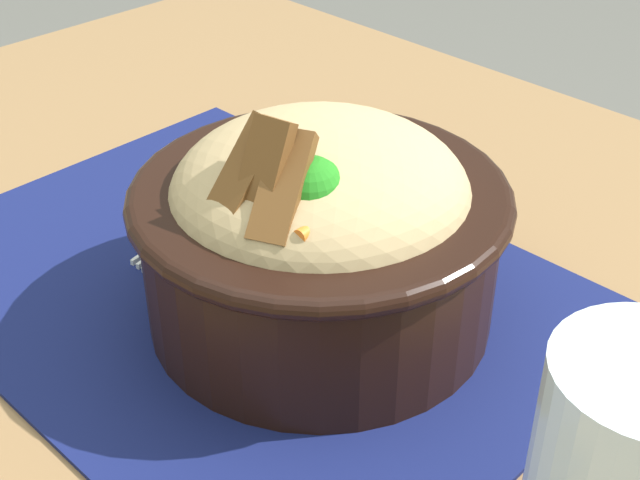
{
  "coord_description": "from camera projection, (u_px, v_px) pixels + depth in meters",
  "views": [
    {
      "loc": [
        -0.3,
        0.25,
        1.07
      ],
      "look_at": [
        -0.01,
        -0.04,
        0.81
      ],
      "focal_mm": 49.85,
      "sensor_mm": 36.0,
      "label": 1
    }
  ],
  "objects": [
    {
      "name": "table",
      "position": [
        260.0,
        433.0,
        0.54
      ],
      "size": [
        1.0,
        0.81,
        0.75
      ],
      "color": "olive",
      "rests_on": "ground_plane"
    },
    {
      "name": "bowl",
      "position": [
        319.0,
        226.0,
        0.48
      ],
      "size": [
        0.23,
        0.23,
        0.14
      ],
      "color": "black",
      "rests_on": "placemat"
    },
    {
      "name": "placemat",
      "position": [
        243.0,
        286.0,
        0.54
      ],
      "size": [
        0.41,
        0.31,
        0.0
      ],
      "primitive_type": "cube",
      "rotation": [
        0.0,
        0.0,
        0.02
      ],
      "color": "#11194C",
      "rests_on": "table"
    },
    {
      "name": "fork",
      "position": [
        200.0,
        226.0,
        0.59
      ],
      "size": [
        0.04,
        0.12,
        0.0
      ],
      "color": "silver",
      "rests_on": "placemat"
    }
  ]
}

